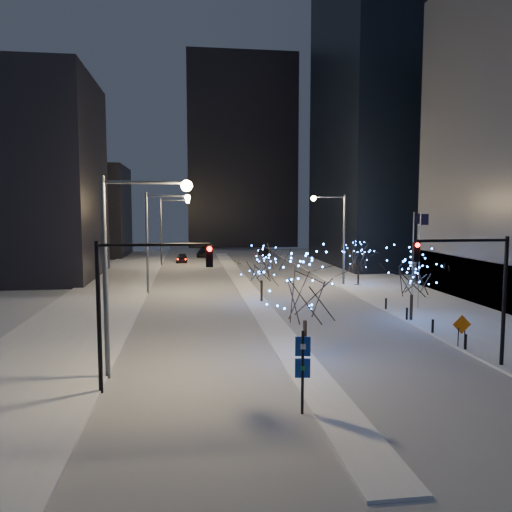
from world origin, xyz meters
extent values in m
plane|color=silver|center=(0.00, 0.00, 0.00)|extent=(160.00, 160.00, 0.00)
cube|color=#9FA4AD|center=(0.00, 35.00, 0.01)|extent=(20.00, 130.00, 0.02)
cube|color=white|center=(0.00, 30.00, 0.07)|extent=(2.00, 80.00, 0.15)
cube|color=white|center=(15.00, 20.00, 0.07)|extent=(10.00, 90.00, 0.15)
cube|color=white|center=(-14.00, 20.00, 0.07)|extent=(8.00, 90.00, 0.15)
cube|color=black|center=(-26.00, 70.00, 8.00)|extent=(18.00, 16.00, 16.00)
cube|color=black|center=(6.00, 92.00, 21.00)|extent=(24.00, 14.00, 42.00)
cylinder|color=#595E66|center=(-10.00, 2.00, 5.00)|extent=(0.24, 0.24, 10.00)
cylinder|color=#595E66|center=(-8.00, 2.00, 9.70)|extent=(4.00, 0.16, 0.16)
sphere|color=#FFD37F|center=(-6.00, 2.00, 9.55)|extent=(0.56, 0.56, 0.56)
cylinder|color=#595E66|center=(-10.00, 27.00, 5.00)|extent=(0.24, 0.24, 10.00)
cylinder|color=#595E66|center=(-8.00, 27.00, 9.70)|extent=(4.00, 0.16, 0.16)
sphere|color=#FFD37F|center=(-6.00, 27.00, 9.55)|extent=(0.56, 0.56, 0.56)
cylinder|color=#595E66|center=(-10.00, 52.00, 5.00)|extent=(0.24, 0.24, 10.00)
cylinder|color=#595E66|center=(-8.00, 52.00, 9.70)|extent=(4.00, 0.16, 0.16)
sphere|color=#FFD37F|center=(-6.00, 52.00, 9.55)|extent=(0.56, 0.56, 0.56)
cylinder|color=#595E66|center=(11.00, 30.00, 5.00)|extent=(0.24, 0.24, 10.00)
cylinder|color=#595E66|center=(9.25, 30.00, 9.70)|extent=(3.50, 0.16, 0.16)
sphere|color=#FFD37F|center=(7.50, 30.00, 9.55)|extent=(0.56, 0.56, 0.56)
cylinder|color=black|center=(-10.00, 0.00, 3.50)|extent=(0.20, 0.20, 7.00)
cylinder|color=black|center=(-7.50, 0.00, 6.80)|extent=(5.00, 0.14, 0.14)
cube|color=black|center=(-5.00, 0.00, 6.25)|extent=(0.32, 0.28, 1.00)
sphere|color=#FF0C05|center=(-5.00, -0.18, 6.60)|extent=(0.22, 0.22, 0.22)
cylinder|color=black|center=(10.50, 1.00, 3.50)|extent=(0.20, 0.20, 7.00)
cylinder|color=black|center=(8.00, 1.00, 6.80)|extent=(5.00, 0.14, 0.14)
cube|color=black|center=(5.50, 1.00, 6.25)|extent=(0.32, 0.28, 1.00)
sphere|color=#FF0C05|center=(5.50, 0.82, 6.60)|extent=(0.22, 0.22, 0.22)
cylinder|color=silver|center=(13.00, 16.00, 4.15)|extent=(0.10, 0.10, 8.00)
cube|color=black|center=(13.35, 16.00, 7.55)|extent=(0.70, 0.03, 0.90)
cylinder|color=silver|center=(13.60, 18.50, 4.15)|extent=(0.10, 0.10, 8.00)
cube|color=black|center=(13.95, 18.50, 7.55)|extent=(0.70, 0.03, 0.90)
cylinder|color=black|center=(10.20, 4.00, 0.60)|extent=(0.16, 0.16, 0.90)
cylinder|color=black|center=(10.20, 8.00, 0.60)|extent=(0.16, 0.16, 0.90)
cylinder|color=black|center=(10.20, 12.00, 0.60)|extent=(0.16, 0.16, 0.90)
cylinder|color=black|center=(10.20, 16.00, 0.60)|extent=(0.16, 0.16, 0.90)
imported|color=black|center=(-7.04, 56.14, 0.71)|extent=(1.79, 4.21, 1.42)
imported|color=black|center=(7.58, 65.94, 0.67)|extent=(1.86, 4.18, 1.33)
imported|color=black|center=(-3.26, 64.79, 0.82)|extent=(2.96, 5.86, 1.63)
cylinder|color=black|center=(0.50, 4.06, 1.15)|extent=(0.22, 0.22, 2.00)
cylinder|color=black|center=(0.50, 20.93, 1.09)|extent=(0.22, 0.22, 1.88)
cylinder|color=black|center=(10.50, 11.93, 1.10)|extent=(0.22, 0.22, 1.90)
cylinder|color=black|center=(12.57, 29.62, 0.85)|extent=(0.22, 0.22, 1.39)
cylinder|color=black|center=(-1.39, -3.53, 1.76)|extent=(0.12, 0.12, 3.51)
cube|color=#0E349C|center=(-1.39, -3.53, 2.86)|extent=(0.63, 0.17, 0.80)
cube|color=#0E349C|center=(-1.39, -3.53, 1.96)|extent=(0.63, 0.17, 0.80)
cylinder|color=black|center=(10.09, 4.63, 0.72)|extent=(0.06, 0.06, 1.13)
cylinder|color=black|center=(10.51, 4.63, 0.72)|extent=(0.06, 0.06, 1.13)
cube|color=orange|center=(10.30, 4.63, 1.49)|extent=(1.17, 0.10, 1.17)
camera|label=1|loc=(-5.93, -22.90, 8.42)|focal=35.00mm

